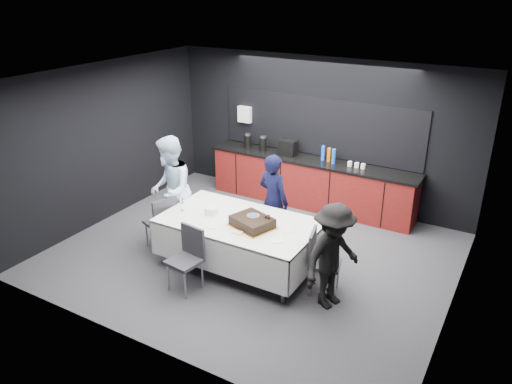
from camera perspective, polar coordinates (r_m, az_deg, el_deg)
ground at (r=8.06m, az=-0.36°, el=-7.12°), size 6.00×6.00×0.00m
room_shell at (r=7.30m, az=-0.39°, el=5.57°), size 6.04×5.04×2.82m
kitchenette at (r=9.61m, az=6.23°, el=1.54°), size 4.10×0.64×2.05m
party_table at (r=7.45m, az=-1.93°, el=-4.21°), size 2.32×1.32×0.78m
cake_assembly at (r=7.17m, az=-0.43°, el=-3.44°), size 0.72×0.65×0.18m
plate_stack at (r=7.61m, az=-5.11°, el=-2.07°), size 0.21×0.21×0.10m
loose_plate_near at (r=7.26m, az=-4.92°, el=-3.79°), size 0.22×0.22×0.01m
loose_plate_right_a at (r=7.11m, az=3.60°, el=-4.38°), size 0.20×0.20×0.01m
loose_plate_right_b at (r=6.83m, az=2.45°, el=-5.54°), size 0.19×0.19×0.01m
loose_plate_far at (r=7.65m, az=-0.34°, el=-2.22°), size 0.22×0.22×0.01m
fork_pile at (r=7.02m, az=-2.17°, el=-4.66°), size 0.15×0.11×0.02m
champagne_flute at (r=7.70m, az=-8.51°, el=-1.05°), size 0.06×0.06×0.22m
chair_left at (r=8.09m, az=-10.67°, el=-3.11°), size 0.54×0.54×0.92m
chair_right at (r=6.98m, az=7.29°, el=-7.41°), size 0.51×0.51×0.92m
chair_near at (r=7.07m, az=-7.77°, el=-7.02°), size 0.47×0.47×0.92m
person_center at (r=8.04m, az=1.99°, el=-0.97°), size 0.64×0.49×1.56m
person_left at (r=8.26m, az=-9.76°, el=0.25°), size 1.05×1.10×1.79m
person_right at (r=6.62m, az=8.78°, el=-7.28°), size 0.83×1.08×1.48m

